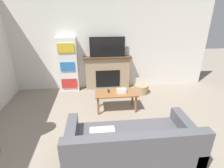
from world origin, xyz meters
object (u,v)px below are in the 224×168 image
object	(u,v)px
tv	(107,47)
couch	(131,147)
bookshelf	(68,65)
storage_basket	(141,89)
fireplace	(108,73)
coffee_table	(116,95)

from	to	relation	value
tv	couch	distance (m)	3.09
bookshelf	storage_basket	bearing A→B (deg)	-12.04
fireplace	couch	world-z (taller)	fireplace
couch	coffee_table	bearing A→B (deg)	90.89
storage_basket	fireplace	bearing A→B (deg)	153.56
coffee_table	storage_basket	world-z (taller)	coffee_table
coffee_table	bookshelf	bearing A→B (deg)	133.76
fireplace	bookshelf	bearing A→B (deg)	-178.85
tv	storage_basket	world-z (taller)	tv
tv	storage_basket	xyz separation A→B (m)	(0.96, -0.46, -1.17)
storage_basket	bookshelf	bearing A→B (deg)	167.96
couch	coffee_table	world-z (taller)	couch
fireplace	bookshelf	world-z (taller)	bookshelf
fireplace	couch	xyz separation A→B (m)	(0.12, -2.93, -0.24)
couch	storage_basket	world-z (taller)	couch
tv	coffee_table	size ratio (longest dim) A/B	1.01
tv	bookshelf	size ratio (longest dim) A/B	0.64
coffee_table	couch	bearing A→B (deg)	-89.11
fireplace	coffee_table	xyz separation A→B (m)	(0.10, -1.34, -0.11)
storage_basket	coffee_table	bearing A→B (deg)	-134.90
tv	coffee_table	bearing A→B (deg)	-85.82
fireplace	coffee_table	bearing A→B (deg)	-85.88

